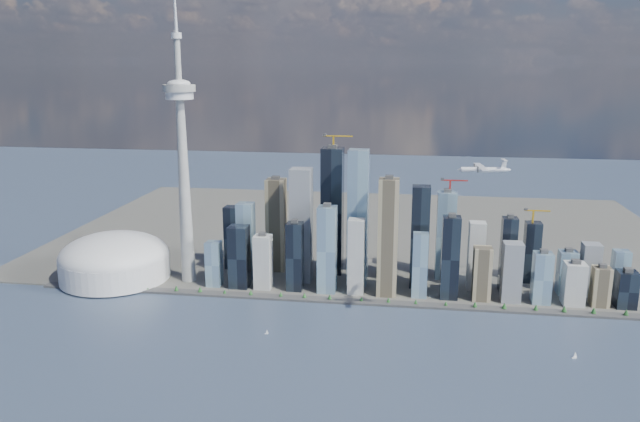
# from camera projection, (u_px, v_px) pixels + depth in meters

# --- Properties ---
(ground) EXTENTS (4000.00, 4000.00, 0.00)m
(ground) POSITION_uv_depth(u_px,v_px,m) (325.00, 372.00, 823.04)
(ground) COLOR #34425B
(ground) RESTS_ON ground
(seawall) EXTENTS (1100.00, 22.00, 4.00)m
(seawall) POSITION_uv_depth(u_px,v_px,m) (345.00, 301.00, 1063.09)
(seawall) COLOR #383838
(seawall) RESTS_ON ground
(land) EXTENTS (1400.00, 900.00, 3.00)m
(land) POSITION_uv_depth(u_px,v_px,m) (365.00, 232.00, 1496.13)
(land) COLOR #4C4C47
(land) RESTS_ON ground
(shoreline_trees) EXTENTS (960.53, 7.20, 8.80)m
(shoreline_trees) POSITION_uv_depth(u_px,v_px,m) (345.00, 297.00, 1061.51)
(shoreline_trees) COLOR #3F2D1E
(shoreline_trees) RESTS_ON seawall
(skyscraper_cluster) EXTENTS (736.00, 142.00, 267.72)m
(skyscraper_cluster) POSITION_uv_depth(u_px,v_px,m) (384.00, 243.00, 1119.21)
(skyscraper_cluster) COLOR black
(skyscraper_cluster) RESTS_ON land
(needle_tower) EXTENTS (56.00, 56.00, 550.50)m
(needle_tower) POSITION_uv_depth(u_px,v_px,m) (183.00, 156.00, 1108.82)
(needle_tower) COLOR gray
(needle_tower) RESTS_ON land
(dome_stadium) EXTENTS (200.00, 200.00, 86.00)m
(dome_stadium) POSITION_uv_depth(u_px,v_px,m) (115.00, 260.00, 1164.84)
(dome_stadium) COLOR silver
(dome_stadium) RESTS_ON land
(airplane) EXTENTS (72.66, 64.35, 17.70)m
(airplane) POSITION_uv_depth(u_px,v_px,m) (484.00, 169.00, 853.91)
(airplane) COLOR silver
(airplane) RESTS_ON ground
(sailboat_west) EXTENTS (5.87, 2.27, 8.11)m
(sailboat_west) POSITION_uv_depth(u_px,v_px,m) (267.00, 332.00, 938.83)
(sailboat_west) COLOR white
(sailboat_west) RESTS_ON ground
(sailboat_east) EXTENTS (7.64, 3.92, 10.66)m
(sailboat_east) POSITION_uv_depth(u_px,v_px,m) (575.00, 356.00, 861.84)
(sailboat_east) COLOR white
(sailboat_east) RESTS_ON ground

